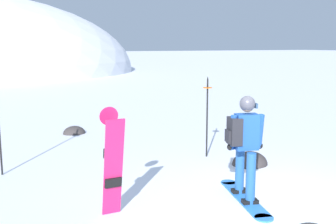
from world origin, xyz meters
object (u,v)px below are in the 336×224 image
object	(u,v)px
snowboarder_main	(244,145)
piste_marker_far	(207,111)
rock_dark	(250,164)
spare_snowboard	(113,162)
rock_mid	(74,134)

from	to	relation	value
snowboarder_main	piste_marker_far	xyz separation A→B (m)	(0.83, 2.46, 0.13)
piste_marker_far	rock_dark	world-z (taller)	piste_marker_far
snowboarder_main	spare_snowboard	world-z (taller)	snowboarder_main
snowboarder_main	rock_dark	bearing A→B (deg)	48.92
spare_snowboard	piste_marker_far	xyz separation A→B (m)	(2.94, 2.16, 0.22)
piste_marker_far	spare_snowboard	bearing A→B (deg)	-143.73
piste_marker_far	rock_dark	bearing A→B (deg)	-62.19
spare_snowboard	rock_dark	distance (m)	3.74
snowboarder_main	rock_mid	world-z (taller)	snowboarder_main
snowboarder_main	rock_mid	bearing A→B (deg)	101.98
rock_dark	piste_marker_far	bearing A→B (deg)	117.81
snowboarder_main	piste_marker_far	size ratio (longest dim) A/B	0.97
snowboarder_main	rock_dark	distance (m)	2.21
snowboarder_main	piste_marker_far	distance (m)	2.60
spare_snowboard	rock_dark	xyz separation A→B (m)	(3.44, 1.22, -0.83)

